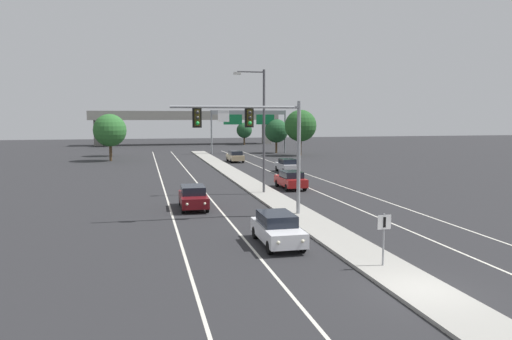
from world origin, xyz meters
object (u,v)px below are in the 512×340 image
object	(u,v)px
car_oncoming_darkred	(193,197)
highway_sign_gantry	(249,118)
street_lamp_median	(261,124)
car_receding_tan	(235,156)
car_oncoming_white	(277,229)
car_receding_silver	(287,165)
car_receding_red	(291,179)
tree_far_left_c	(109,131)
tree_far_left_a	(110,130)
median_sign_post	(384,232)
tree_far_right_a	(276,131)
tree_far_right_b	(244,130)
tree_far_right_c	(301,126)
overhead_signal_mast	(258,133)
tree_far_left_b	(110,134)

from	to	relation	value
car_oncoming_darkred	highway_sign_gantry	xyz separation A→B (m)	(14.61, 48.60, 5.34)
street_lamp_median	highway_sign_gantry	bearing A→B (deg)	78.95
street_lamp_median	car_receding_tan	bearing A→B (deg)	83.54
car_oncoming_white	highway_sign_gantry	world-z (taller)	highway_sign_gantry
car_receding_silver	car_receding_red	bearing A→B (deg)	-105.42
car_receding_tan	tree_far_left_c	bearing A→B (deg)	115.51
street_lamp_median	tree_far_left_a	size ratio (longest dim) A/B	1.48
median_sign_post	car_receding_red	distance (m)	23.01
car_oncoming_white	tree_far_right_a	world-z (taller)	tree_far_right_a
tree_far_left_c	tree_far_left_a	bearing A→B (deg)	-86.21
median_sign_post	tree_far_right_b	size ratio (longest dim) A/B	0.43
car_oncoming_white	tree_far_right_b	distance (m)	86.73
tree_far_right_c	tree_far_left_c	size ratio (longest dim) A/B	1.42
median_sign_post	car_receding_silver	distance (m)	35.63
overhead_signal_mast	tree_far_left_a	size ratio (longest dim) A/B	1.21
car_receding_tan	tree_far_left_c	size ratio (longest dim) A/B	0.85
street_lamp_median	car_receding_red	bearing A→B (deg)	35.53
median_sign_post	highway_sign_gantry	size ratio (longest dim) A/B	0.17
car_receding_red	tree_far_right_b	xyz separation A→B (m)	(9.80, 67.12, 2.48)
tree_far_left_a	tree_far_right_c	world-z (taller)	tree_far_right_c
car_receding_tan	tree_far_right_c	xyz separation A→B (m)	(12.56, 8.76, 4.09)
tree_far_right_b	tree_far_right_c	bearing A→B (deg)	-85.16
tree_far_right_b	car_receding_silver	bearing A→B (deg)	-96.68
tree_far_left_c	car_oncoming_white	bearing A→B (deg)	-81.13
car_oncoming_darkred	tree_far_left_b	size ratio (longest dim) A/B	0.83
car_oncoming_darkred	overhead_signal_mast	bearing A→B (deg)	-47.31
highway_sign_gantry	tree_far_right_c	xyz separation A→B (m)	(7.31, -6.14, -1.25)
tree_far_left_a	car_oncoming_white	bearing A→B (deg)	-77.61
median_sign_post	tree_far_right_b	distance (m)	90.84
car_receding_silver	tree_far_left_b	bearing A→B (deg)	126.40
car_receding_red	tree_far_left_c	distance (m)	70.11
tree_far_right_b	tree_far_right_c	distance (m)	32.27
highway_sign_gantry	tree_far_right_a	distance (m)	5.46
car_receding_silver	tree_far_left_b	xyz separation A→B (m)	(-21.13, 28.66, 2.73)
street_lamp_median	tree_far_right_a	distance (m)	45.74
overhead_signal_mast	car_receding_red	world-z (taller)	overhead_signal_mast
median_sign_post	car_oncoming_darkred	bearing A→B (deg)	112.55
street_lamp_median	tree_far_right_b	xyz separation A→B (m)	(13.08, 69.46, -2.49)
car_oncoming_white	tree_far_right_c	distance (m)	56.46
car_oncoming_darkred	car_receding_red	distance (m)	12.00
car_receding_tan	tree_far_left_a	distance (m)	18.49
tree_far_left_a	tree_far_right_a	distance (m)	29.04
car_oncoming_darkred	tree_far_left_a	bearing A→B (deg)	101.32
car_receding_tan	tree_far_right_b	distance (m)	42.12
overhead_signal_mast	tree_far_right_b	size ratio (longest dim) A/B	1.61
overhead_signal_mast	car_receding_silver	world-z (taller)	overhead_signal_mast
tree_far_left_a	median_sign_post	bearing A→B (deg)	-75.40
tree_far_right_b	tree_far_right_c	xyz separation A→B (m)	(2.72, -32.12, 1.61)
tree_far_right_a	tree_far_left_b	size ratio (longest dim) A/B	1.10
car_oncoming_white	tree_far_left_c	distance (m)	86.39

